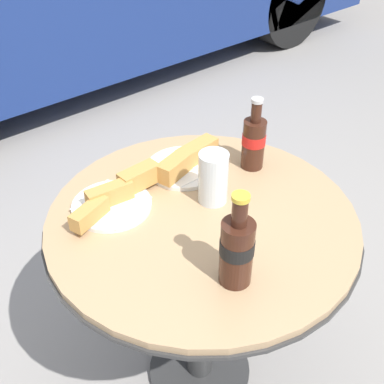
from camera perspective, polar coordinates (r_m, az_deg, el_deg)
ground_plane at (r=1.75m, az=0.89°, el=-20.36°), size 30.00×30.00×0.00m
bistro_table at (r=1.31m, az=1.12°, el=-7.17°), size 0.80×0.80×0.69m
cola_bottle_left at (r=1.00m, az=5.34°, el=-6.72°), size 0.07×0.07×0.23m
cola_bottle_right at (r=1.36m, az=7.33°, el=6.02°), size 0.07×0.07×0.21m
drinking_glass at (r=1.23m, az=2.52°, el=1.46°), size 0.08×0.08×0.14m
lunch_plate_near at (r=1.37m, az=-0.83°, el=3.46°), size 0.23×0.21×0.07m
lunch_plate_far at (r=1.25m, az=-9.12°, el=-0.68°), size 0.29×0.21×0.07m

